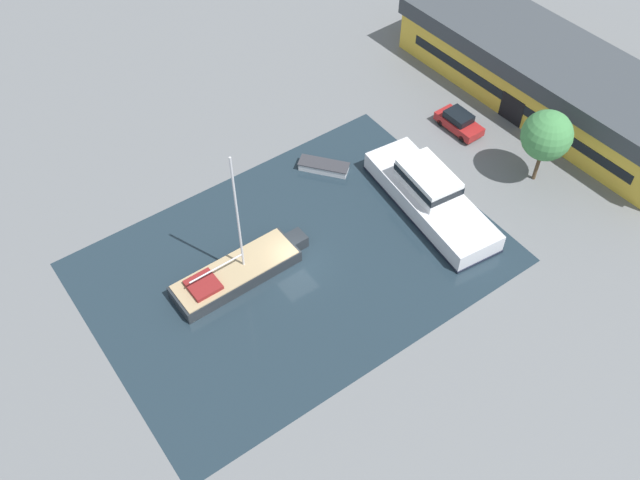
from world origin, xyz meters
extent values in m
plane|color=slate|center=(0.00, 0.00, 0.00)|extent=(440.00, 440.00, 0.00)
cube|color=#1E2D38|center=(0.00, 0.00, 0.00)|extent=(20.37, 28.90, 0.01)
cube|color=gold|center=(-2.44, 28.32, 1.77)|extent=(28.48, 10.02, 3.55)
cube|color=#383D42|center=(-2.44, 28.32, 4.32)|extent=(29.34, 10.32, 1.54)
cube|color=black|center=(-2.25, 23.89, 1.24)|extent=(2.40, 0.16, 2.48)
cube|color=black|center=(-2.25, 23.89, 1.95)|extent=(23.89, 1.06, 0.89)
cylinder|color=brown|center=(3.97, 20.35, 1.52)|extent=(0.30, 0.30, 3.03)
sphere|color=#428447|center=(3.97, 20.35, 4.50)|extent=(3.90, 3.90, 3.90)
cube|color=maroon|center=(-3.96, 19.54, 0.64)|extent=(4.27, 2.01, 0.72)
cube|color=black|center=(-4.13, 19.53, 1.31)|extent=(2.24, 1.73, 0.62)
cube|color=black|center=(-3.02, 19.56, 1.28)|extent=(0.08, 1.52, 0.50)
cylinder|color=black|center=(-2.67, 20.42, 0.30)|extent=(0.61, 0.22, 0.60)
cylinder|color=black|center=(-2.63, 18.72, 0.30)|extent=(0.61, 0.22, 0.60)
cylinder|color=black|center=(-5.29, 20.35, 0.30)|extent=(0.61, 0.22, 0.60)
cylinder|color=black|center=(-5.24, 18.65, 0.30)|extent=(0.61, 0.22, 0.60)
cube|color=#23282D|center=(-1.25, -4.21, 0.50)|extent=(3.09, 9.34, 0.99)
cube|color=#23282D|center=(-1.33, 1.04, 0.50)|extent=(1.34, 1.22, 0.99)
cube|color=tan|center=(-1.25, -4.21, 1.03)|extent=(2.97, 8.96, 0.08)
cylinder|color=silver|center=(-1.26, -3.51, 6.12)|extent=(0.16, 0.16, 10.08)
cylinder|color=silver|center=(-1.22, -5.60, 2.17)|extent=(0.19, 4.18, 0.12)
cube|color=maroon|center=(-1.20, -6.76, 1.22)|extent=(2.09, 2.08, 0.30)
cube|color=silver|center=(1.57, 11.41, 0.82)|extent=(12.84, 5.31, 1.63)
cube|color=black|center=(1.57, 11.41, 0.15)|extent=(12.97, 5.41, 0.18)
cube|color=white|center=(0.95, 11.47, 2.48)|extent=(5.02, 3.39, 1.69)
cube|color=black|center=(0.95, 11.47, 2.65)|extent=(5.12, 3.48, 0.54)
cube|color=silver|center=(-6.63, 7.30, 0.31)|extent=(3.83, 3.44, 0.60)
cube|color=#333338|center=(-6.63, 7.30, 0.65)|extent=(4.00, 3.60, 0.08)
camera|label=1|loc=(27.24, -17.41, 39.91)|focal=40.00mm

